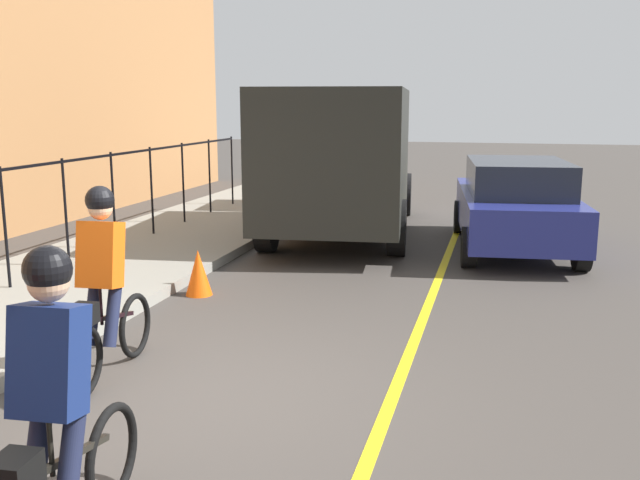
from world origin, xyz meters
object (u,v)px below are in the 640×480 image
(cyclist_lead, at_px, (103,285))
(box_truck_background, at_px, (343,155))
(patrol_sedan, at_px, (515,203))
(cyclist_follow, at_px, (55,410))
(traffic_cone_near, at_px, (198,273))

(cyclist_lead, relative_size, box_truck_background, 0.26)
(patrol_sedan, bearing_deg, cyclist_follow, 158.76)
(traffic_cone_near, bearing_deg, box_truck_background, -10.42)
(box_truck_background, bearing_deg, patrol_sedan, -109.34)
(patrol_sedan, height_order, box_truck_background, box_truck_background)
(cyclist_lead, xyz_separation_m, traffic_cone_near, (2.91, 0.40, -0.60))
(cyclist_lead, height_order, cyclist_follow, same)
(traffic_cone_near, bearing_deg, cyclist_follow, -163.41)
(cyclist_lead, bearing_deg, cyclist_follow, -158.18)
(cyclist_follow, distance_m, traffic_cone_near, 5.60)
(cyclist_lead, relative_size, cyclist_follow, 1.00)
(cyclist_follow, xyz_separation_m, patrol_sedan, (9.42, -2.53, -0.09))
(patrol_sedan, relative_size, traffic_cone_near, 7.41)
(box_truck_background, distance_m, traffic_cone_near, 5.07)
(cyclist_lead, bearing_deg, patrol_sedan, -32.37)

